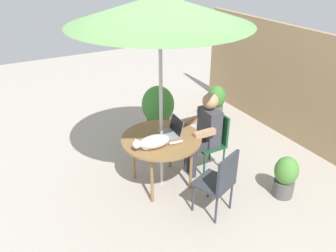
# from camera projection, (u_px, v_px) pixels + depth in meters

# --- Properties ---
(ground_plane) EXTENTS (14.00, 14.00, 0.00)m
(ground_plane) POSITION_uv_depth(u_px,v_px,m) (162.00, 183.00, 4.71)
(ground_plane) COLOR #ADA399
(fence_back) EXTENTS (4.92, 0.08, 1.87)m
(fence_back) POSITION_uv_depth(u_px,v_px,m) (302.00, 89.00, 5.36)
(fence_back) COLOR tan
(fence_back) RESTS_ON ground
(patio_table) EXTENTS (1.06, 1.06, 0.73)m
(patio_table) POSITION_uv_depth(u_px,v_px,m) (161.00, 142.00, 4.39)
(patio_table) COLOR olive
(patio_table) RESTS_ON ground
(patio_umbrella) EXTENTS (2.10, 2.10, 2.50)m
(patio_umbrella) POSITION_uv_depth(u_px,v_px,m) (160.00, 10.00, 3.61)
(patio_umbrella) COLOR #B7B7BC
(patio_umbrella) RESTS_ON ground
(chair_occupied) EXTENTS (0.40, 0.40, 0.87)m
(chair_occupied) POSITION_uv_depth(u_px,v_px,m) (213.00, 137.00, 4.83)
(chair_occupied) COLOR #194C2D
(chair_occupied) RESTS_ON ground
(chair_empty) EXTENTS (0.52, 0.52, 0.87)m
(chair_empty) POSITION_uv_depth(u_px,v_px,m) (220.00, 180.00, 3.95)
(chair_empty) COLOR #33383F
(chair_empty) RESTS_ON ground
(person_seated) EXTENTS (0.48, 0.48, 1.21)m
(person_seated) POSITION_uv_depth(u_px,v_px,m) (205.00, 129.00, 4.69)
(person_seated) COLOR #3F3F47
(person_seated) RESTS_ON ground
(laptop) EXTENTS (0.31, 0.27, 0.21)m
(laptop) POSITION_uv_depth(u_px,v_px,m) (173.00, 129.00, 4.44)
(laptop) COLOR gray
(laptop) RESTS_ON patio_table
(cat) EXTENTS (0.22, 0.65, 0.17)m
(cat) POSITION_uv_depth(u_px,v_px,m) (152.00, 142.00, 4.10)
(cat) COLOR silver
(cat) RESTS_ON patio_table
(potted_plant_near_fence) EXTENTS (0.55, 0.55, 0.92)m
(potted_plant_near_fence) POSITION_uv_depth(u_px,v_px,m) (158.00, 109.00, 5.68)
(potted_plant_near_fence) COLOR #9E5138
(potted_plant_near_fence) RESTS_ON ground
(potted_plant_by_chair) EXTENTS (0.31, 0.31, 0.59)m
(potted_plant_by_chair) POSITION_uv_depth(u_px,v_px,m) (285.00, 176.00, 4.34)
(potted_plant_by_chair) COLOR #595654
(potted_plant_by_chair) RESTS_ON ground
(potted_plant_corner) EXTENTS (0.34, 0.34, 0.71)m
(potted_plant_corner) POSITION_uv_depth(u_px,v_px,m) (216.00, 102.00, 6.23)
(potted_plant_corner) COLOR #595654
(potted_plant_corner) RESTS_ON ground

